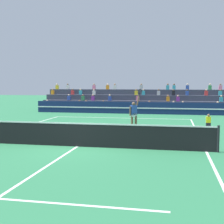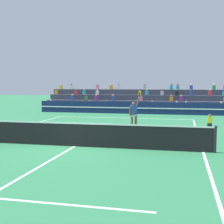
# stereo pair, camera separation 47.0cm
# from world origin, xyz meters

# --- Properties ---
(ground_plane) EXTENTS (120.00, 120.00, 0.00)m
(ground_plane) POSITION_xyz_m (0.00, 0.00, 0.00)
(ground_plane) COLOR #2D7A4C
(court_lines) EXTENTS (11.10, 23.90, 0.01)m
(court_lines) POSITION_xyz_m (0.00, 0.00, 0.00)
(court_lines) COLOR white
(court_lines) RESTS_ON ground
(tennis_net) EXTENTS (12.00, 0.10, 1.10)m
(tennis_net) POSITION_xyz_m (0.00, 0.00, 0.54)
(tennis_net) COLOR black
(tennis_net) RESTS_ON ground
(sponsor_banner_wall) EXTENTS (18.00, 0.26, 1.10)m
(sponsor_banner_wall) POSITION_xyz_m (0.00, 15.78, 0.55)
(sponsor_banner_wall) COLOR navy
(sponsor_banner_wall) RESTS_ON ground
(bleacher_stand) EXTENTS (18.59, 3.80, 2.83)m
(bleacher_stand) POSITION_xyz_m (0.00, 18.95, 0.84)
(bleacher_stand) COLOR #383D4C
(bleacher_stand) RESTS_ON ground
(ball_kid_courtside) EXTENTS (0.30, 0.36, 0.84)m
(ball_kid_courtside) POSITION_xyz_m (6.38, 7.75, 0.33)
(ball_kid_courtside) COLOR black
(ball_kid_courtside) RESTS_ON ground
(tennis_player) EXTENTS (0.73, 0.62, 2.50)m
(tennis_player) POSITION_xyz_m (1.86, 5.19, 0.99)
(tennis_player) COLOR brown
(tennis_player) RESTS_ON ground
(tennis_ball) EXTENTS (0.07, 0.07, 0.07)m
(tennis_ball) POSITION_xyz_m (1.57, 6.63, 0.03)
(tennis_ball) COLOR #C6DB33
(tennis_ball) RESTS_ON ground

